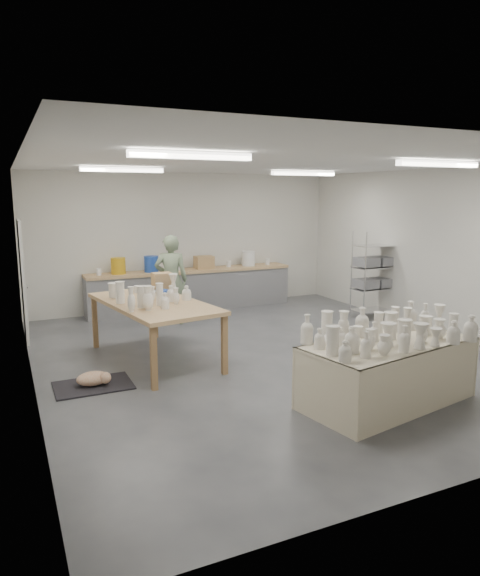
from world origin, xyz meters
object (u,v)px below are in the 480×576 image
work_table (153,301)px  red_stool (168,308)px  drying_table (388,368)px  potter (171,280)px

work_table → red_stool: bearing=59.0°
work_table → red_stool: work_table is taller
drying_table → red_stool: (-1.20, 5.16, -0.19)m
work_table → potter: size_ratio=1.48×
red_stool → drying_table: bearing=-76.9°
potter → work_table: bearing=84.9°
work_table → potter: potter is taller
work_table → drying_table: bearing=-63.2°
drying_table → potter: bearing=93.6°
drying_table → red_stool: size_ratio=6.03×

